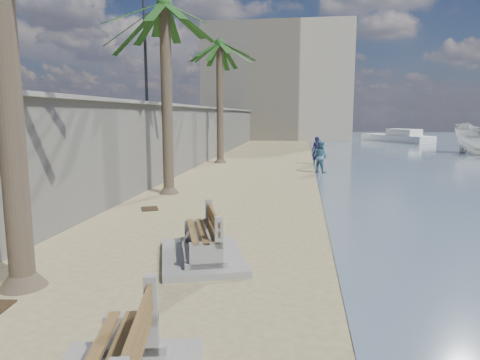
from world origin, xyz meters
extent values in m
plane|color=tan|center=(0.00, 0.00, 0.00)|extent=(140.00, 140.00, 0.00)
cube|color=gray|center=(-5.20, 20.00, 1.75)|extent=(0.45, 70.00, 3.50)
cube|color=gray|center=(-5.20, 20.00, 3.55)|extent=(0.80, 70.00, 0.12)
cube|color=#B7AA93|center=(-2.00, 52.00, 7.00)|extent=(18.00, 12.00, 14.00)
cube|color=gray|center=(-0.80, 3.47, 0.07)|extent=(2.37, 2.87, 0.13)
cylinder|color=brown|center=(-3.67, 1.58, 3.63)|extent=(0.44, 0.44, 7.25)
cylinder|color=brown|center=(-3.91, 10.93, 3.55)|extent=(0.42, 0.42, 7.11)
cylinder|color=brown|center=(-3.96, 21.95, 3.73)|extent=(0.44, 0.44, 7.47)
cylinder|color=#2D2D33|center=(-5.10, 12.00, 6.11)|extent=(0.12, 0.12, 5.00)
imported|color=#151639|center=(2.17, 21.84, 0.99)|extent=(0.85, 0.74, 1.99)
imported|color=teal|center=(2.24, 18.05, 0.95)|extent=(1.15, 1.09, 1.89)
cube|color=#382616|center=(-3.66, 8.05, 0.01)|extent=(0.74, 0.80, 0.03)
camera|label=1|loc=(1.26, -5.13, 3.07)|focal=32.00mm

